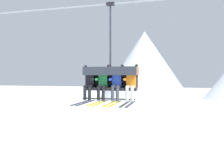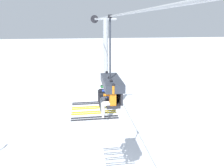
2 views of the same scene
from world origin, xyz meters
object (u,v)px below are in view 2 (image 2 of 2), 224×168
object	(u,v)px
chairlift_chair	(112,85)
skier_black	(104,87)
skier_blue	(107,95)
lift_tower_near	(106,69)
skier_orange	(109,100)
skier_green	(106,91)

from	to	relation	value
chairlift_chair	skier_black	world-z (taller)	chairlift_chair
skier_black	skier_blue	bearing A→B (deg)	0.00
lift_tower_near	skier_orange	bearing A→B (deg)	-5.72
skier_black	skier_orange	size ratio (longest dim) A/B	1.00
chairlift_chair	skier_orange	world-z (taller)	chairlift_chair
lift_tower_near	skier_green	world-z (taller)	lift_tower_near
skier_black	skier_orange	bearing A→B (deg)	0.00
skier_orange	chairlift_chair	bearing A→B (deg)	164.48
skier_black	skier_orange	distance (m)	1.54
skier_blue	skier_black	bearing A→B (deg)	180.00
skier_blue	chairlift_chair	bearing A→B (deg)	140.45
skier_blue	skier_orange	world-z (taller)	same
skier_green	lift_tower_near	bearing A→B (deg)	173.57
skier_green	skier_blue	world-z (taller)	same
skier_black	skier_blue	world-z (taller)	same
skier_blue	skier_orange	distance (m)	0.51
skier_blue	skier_orange	bearing A→B (deg)	0.00
skier_black	skier_blue	size ratio (longest dim) A/B	1.00
chairlift_chair	skier_black	bearing A→B (deg)	-164.48
lift_tower_near	skier_blue	world-z (taller)	lift_tower_near
chairlift_chair	skier_black	size ratio (longest dim) A/B	2.04
skier_green	skier_black	bearing A→B (deg)	180.00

